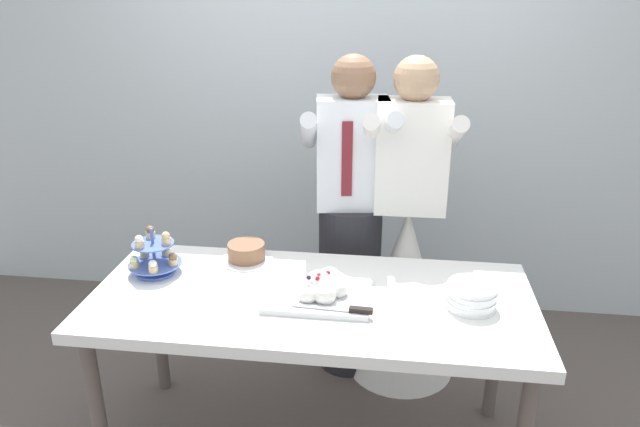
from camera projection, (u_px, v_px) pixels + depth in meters
name	position (u px, v px, depth m)	size (l,w,h in m)	color
rear_wall	(345.00, 75.00, 3.47)	(5.20, 0.10, 2.90)	silver
dessert_table	(312.00, 311.00, 2.44)	(1.80, 0.80, 0.78)	white
cupcake_stand	(154.00, 257.00, 2.57)	(0.23, 0.23, 0.21)	#4C66B2
main_cake_tray	(320.00, 290.00, 2.37)	(0.44, 0.31, 0.13)	silver
plate_stack	(471.00, 296.00, 2.31)	(0.20, 0.20, 0.10)	white
round_cake	(246.00, 253.00, 2.70)	(0.24, 0.24, 0.08)	white
person_groom	(350.00, 237.00, 3.03)	(0.52, 0.54, 1.66)	#232328
person_bride	(405.00, 271.00, 3.04)	(0.56, 0.56, 1.66)	white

